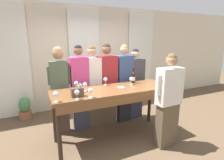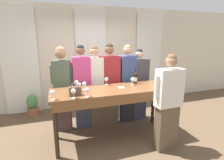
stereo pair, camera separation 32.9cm
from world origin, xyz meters
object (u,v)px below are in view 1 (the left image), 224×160
wine_glass_center_left (90,91)px  guest_striped_shirt (107,84)px  guest_olive_jacket (60,88)px  guest_cream_sweater (93,86)px  wine_glass_back_right (77,92)px  guest_pink_top (80,88)px  handbag (77,92)px  wine_glass_center_right (131,79)px  wine_glass_front_mid (105,80)px  wine_glass_back_left (56,95)px  host_pouring (168,101)px  wine_bottle (133,77)px  potted_plant (25,109)px  tasting_bar (114,94)px  guest_beige_cap (134,84)px  wine_glass_front_left (158,77)px  wine_glass_center_mid (85,85)px  wine_glass_front_right (76,84)px  guest_navy_coat (124,83)px  wine_glass_back_mid (80,86)px

wine_glass_center_left → guest_striped_shirt: size_ratio=0.09×
guest_olive_jacket → guest_cream_sweater: 0.68m
wine_glass_back_right → guest_pink_top: guest_pink_top is taller
handbag → wine_glass_center_right: 1.21m
wine_glass_front_mid → wine_glass_back_left: same height
host_pouring → wine_bottle: bearing=103.5°
wine_glass_center_left → potted_plant: 2.40m
wine_glass_back_right → tasting_bar: bearing=20.8°
wine_glass_center_left → wine_glass_back_left: 0.52m
guest_cream_sweater → guest_beige_cap: size_ratio=1.05×
wine_glass_back_left → guest_cream_sweater: bearing=46.6°
wine_bottle → guest_pink_top: size_ratio=0.18×
wine_glass_center_left → guest_pink_top: guest_pink_top is taller
wine_glass_front_left → guest_striped_shirt: bearing=149.9°
wine_glass_front_mid → guest_cream_sweater: size_ratio=0.09×
handbag → guest_olive_jacket: (-0.16, 0.79, -0.13)m
guest_beige_cap → potted_plant: size_ratio=3.10×
wine_glass_center_mid → host_pouring: host_pouring is taller
wine_glass_front_mid → wine_glass_back_right: same height
wine_glass_front_mid → wine_glass_center_left: (-0.51, -0.62, 0.00)m
handbag → potted_plant: 2.20m
wine_glass_front_mid → host_pouring: (0.81, -0.93, -0.26)m
wine_glass_front_right → wine_glass_center_mid: same height
guest_navy_coat → host_pouring: bearing=-79.7°
wine_glass_front_right → guest_pink_top: (0.16, 0.39, -0.19)m
guest_cream_sweater → guest_navy_coat: bearing=-0.0°
wine_glass_back_left → potted_plant: wine_glass_back_left is taller
tasting_bar → guest_beige_cap: guest_beige_cap is taller
wine_glass_front_mid → wine_glass_back_mid: 0.65m
wine_glass_front_mid → guest_cream_sweater: bearing=117.8°
wine_glass_center_mid → host_pouring: (1.30, -0.70, -0.26)m
tasting_bar → guest_pink_top: guest_pink_top is taller
wine_glass_front_mid → guest_navy_coat: guest_navy_coat is taller
guest_beige_cap → tasting_bar: bearing=-142.5°
wine_glass_back_right → wine_glass_front_right: bearing=78.0°
wine_glass_front_left → host_pouring: host_pouring is taller
wine_glass_center_right → wine_glass_back_mid: (-1.08, -0.08, 0.00)m
wine_glass_center_left → wine_glass_center_right: same height
wine_glass_center_left → wine_glass_back_mid: size_ratio=1.00×
wine_bottle → guest_striped_shirt: bearing=139.0°
guest_cream_sweater → wine_glass_back_mid: bearing=-125.7°
wine_glass_front_mid → wine_glass_back_right: (-0.72, -0.62, 0.00)m
tasting_bar → wine_glass_front_mid: 0.40m
wine_glass_front_left → wine_glass_center_left: 1.67m
guest_striped_shirt → tasting_bar: bearing=-100.5°
guest_cream_sweater → wine_glass_front_mid: bearing=-62.2°
tasting_bar → wine_glass_center_left: 0.66m
handbag → wine_glass_front_left: (1.80, 0.24, 0.03)m
wine_bottle → wine_glass_back_mid: size_ratio=2.05×
handbag → host_pouring: 1.58m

